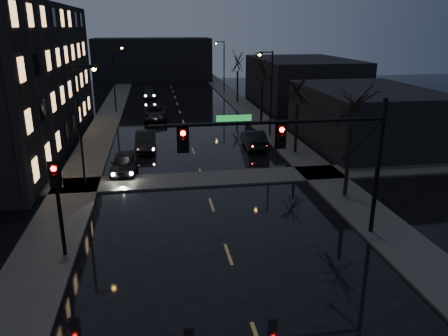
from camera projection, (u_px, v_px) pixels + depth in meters
name	position (u px, v px, depth m)	size (l,w,h in m)	color
sidewalk_left	(102.00, 130.00, 44.46)	(3.00, 140.00, 0.12)	#2D2D2B
sidewalk_right	(264.00, 124.00, 47.01)	(3.00, 140.00, 0.12)	#2D2D2B
sidewalk_cross	(203.00, 179.00, 30.25)	(40.00, 3.00, 0.12)	#2D2D2B
commercial_right_near	(366.00, 116.00, 38.86)	(10.00, 14.00, 5.00)	black
commercial_right_far	(302.00, 81.00, 59.58)	(12.00, 18.00, 6.00)	black
far_block	(153.00, 59.00, 84.43)	(22.00, 10.00, 8.00)	black
signal_mast	(306.00, 145.00, 20.41)	(11.11, 0.41, 7.00)	black
signal_pole_left	(58.00, 196.00, 19.28)	(0.35, 0.41, 4.53)	black
tree_near	(354.00, 97.00, 25.38)	(3.52, 3.52, 8.08)	black
tree_mid_a	(299.00, 83.00, 34.89)	(3.30, 3.30, 7.58)	black
tree_mid_b	(263.00, 62.00, 45.91)	(3.74, 3.74, 8.59)	black
tree_far	(238.00, 58.00, 59.22)	(3.43, 3.43, 7.88)	black
streetlight_l_near	(82.00, 117.00, 27.18)	(1.53, 0.28, 8.00)	black
streetlight_l_far	(115.00, 73.00, 52.53)	(1.53, 0.28, 8.00)	black
streetlight_r_mid	(269.00, 87.00, 40.72)	(1.53, 0.28, 8.00)	black
streetlight_r_far	(223.00, 63.00, 67.01)	(1.53, 0.28, 8.00)	black
oncoming_car_a	(124.00, 163.00, 31.50)	(1.78, 4.42, 1.51)	black
oncoming_car_b	(146.00, 141.00, 37.41)	(1.65, 4.74, 1.56)	black
oncoming_car_c	(155.00, 113.00, 49.56)	(2.54, 5.51, 1.53)	black
oncoming_car_d	(150.00, 93.00, 64.52)	(2.04, 5.01, 1.45)	black
lead_car	(254.00, 139.00, 38.05)	(1.64, 4.70, 1.55)	black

